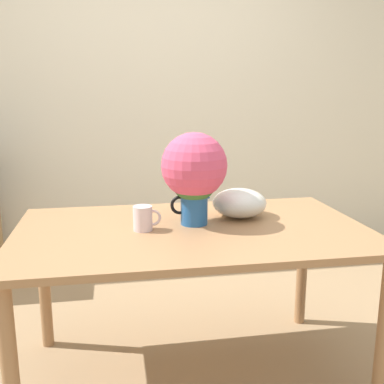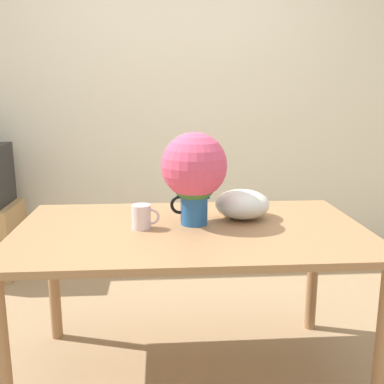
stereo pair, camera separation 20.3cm
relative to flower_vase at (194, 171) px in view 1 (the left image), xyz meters
The scene contains 6 objects.
ground_plane 0.99m from the flower_vase, 157.27° to the left, with size 12.00×12.00×0.00m, color #9E7F5B.
wall_back 1.75m from the flower_vase, 91.00° to the left, with size 8.00×0.05×2.60m.
table 0.34m from the flower_vase, 108.57° to the right, with size 1.56×0.93×0.75m.
flower_vase is the anchor object (origin of this frame).
coffee_mug 0.31m from the flower_vase, 166.20° to the right, with size 0.12×0.08×0.11m.
white_bowl 0.31m from the flower_vase, 19.07° to the left, with size 0.26×0.26×0.14m.
Camera 1 is at (-0.32, -1.96, 1.34)m, focal length 42.00 mm.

